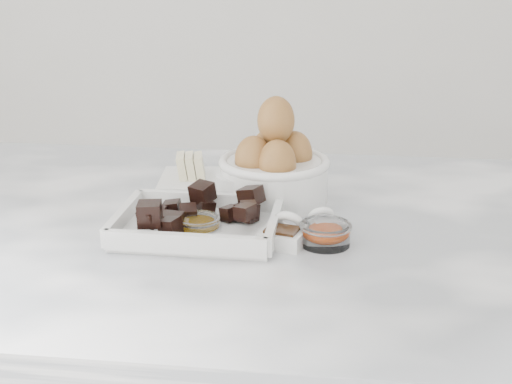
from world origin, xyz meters
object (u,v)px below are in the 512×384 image
chocolate_dish (198,218)px  salt_spoon (325,226)px  egg_bowl (274,168)px  butter_plate (197,175)px  sugar_ramekin (242,188)px  zest_bowl (325,233)px  honey_bowl (198,226)px  vanilla_spoon (284,233)px

chocolate_dish → salt_spoon: size_ratio=3.08×
egg_bowl → salt_spoon: egg_bowl is taller
butter_plate → sugar_ramekin: (0.09, -0.09, 0.01)m
zest_bowl → butter_plate: bearing=134.5°
butter_plate → egg_bowl: bearing=-24.0°
butter_plate → egg_bowl: egg_bowl is taller
butter_plate → sugar_ramekin: 0.13m
honey_bowl → salt_spoon: 0.19m
chocolate_dish → honey_bowl: bearing=-75.1°
butter_plate → zest_bowl: bearing=-45.5°
honey_bowl → zest_bowl: bearing=-3.7°
vanilla_spoon → salt_spoon: bearing=34.8°
butter_plate → sugar_ramekin: size_ratio=1.64×
salt_spoon → zest_bowl: bearing=-87.0°
sugar_ramekin → egg_bowl: (0.05, 0.03, 0.03)m
vanilla_spoon → salt_spoon: (0.06, 0.04, -0.00)m
egg_bowl → salt_spoon: 0.17m
chocolate_dish → sugar_ramekin: (0.05, 0.13, 0.00)m
chocolate_dish → honey_bowl: size_ratio=3.63×
chocolate_dish → vanilla_spoon: (0.13, -0.02, -0.01)m
honey_bowl → vanilla_spoon: size_ratio=0.78×
chocolate_dish → honey_bowl: chocolate_dish is taller
butter_plate → zest_bowl: (0.24, -0.24, -0.00)m
honey_bowl → salt_spoon: size_ratio=0.85×
sugar_ramekin → zest_bowl: sugar_ramekin is taller
honey_bowl → salt_spoon: bearing=7.4°
vanilla_spoon → honey_bowl: bearing=173.0°
salt_spoon → sugar_ramekin: bearing=140.6°
honey_bowl → butter_plate: bearing=102.1°
sugar_ramekin → vanilla_spoon: 0.17m
butter_plate → chocolate_dish: bearing=-77.9°
chocolate_dish → salt_spoon: chocolate_dish is taller
sugar_ramekin → salt_spoon: (0.14, -0.11, -0.01)m
honey_bowl → vanilla_spoon: bearing=-7.0°
vanilla_spoon → chocolate_dish: bearing=170.8°
chocolate_dish → vanilla_spoon: chocolate_dish is taller
egg_bowl → sugar_ramekin: bearing=-152.6°
chocolate_dish → salt_spoon: (0.19, 0.02, -0.01)m
butter_plate → salt_spoon: butter_plate is taller
sugar_ramekin → zest_bowl: (0.14, -0.15, -0.01)m
salt_spoon → honey_bowl: bearing=-172.6°
sugar_ramekin → honey_bowl: (-0.05, -0.14, -0.01)m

